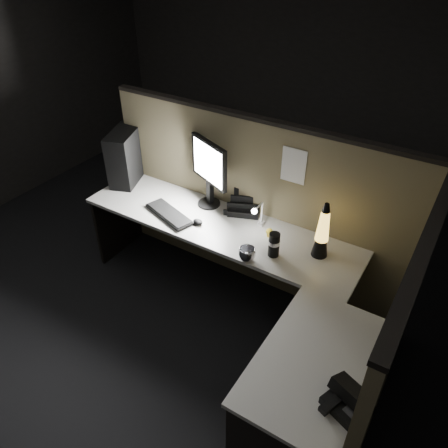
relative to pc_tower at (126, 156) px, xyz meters
The scene contains 17 objects.
floor 1.73m from the pc_tower, 31.97° to the right, with size 6.00×6.00×0.00m, color black.
room_shell 1.58m from the pc_tower, 31.97° to the right, with size 6.00×6.00×6.00m.
partition_back 1.25m from the pc_tower, ahead, with size 2.66×0.06×1.50m, color brown.
partition_right 2.64m from the pc_tower, 14.54° to the right, with size 0.06×1.66×1.50m, color brown.
desk 1.54m from the pc_tower, 19.98° to the right, with size 2.60×1.60×0.73m.
pc_tower is the anchor object (origin of this frame).
monitor 0.86m from the pc_tower, ahead, with size 0.42×0.21×0.57m.
keyboard 0.76m from the pc_tower, 22.15° to the right, with size 0.47×0.16×0.02m, color black.
mouse 0.99m from the pc_tower, 14.78° to the right, with size 0.09×0.06×0.03m, color black.
clip_lamp 1.37m from the pc_tower, ahead, with size 0.04×0.17×0.22m.
organizer 1.18m from the pc_tower, ahead, with size 0.32×0.30×0.19m.
lava_lamp 1.90m from the pc_tower, ahead, with size 0.12×0.12×0.43m.
travel_mug 1.65m from the pc_tower, ahead, with size 0.08×0.08×0.19m, color black.
steel_mug 1.55m from the pc_tower, 15.91° to the right, with size 0.12×0.12×0.10m, color #B9B9C0.
figurine 1.50m from the pc_tower, ahead, with size 0.05×0.05×0.05m, color yellow.
pinned_paper 1.57m from the pc_tower, ahead, with size 0.19×0.00×0.27m, color white.
desk_phone 2.71m from the pc_tower, 24.85° to the right, with size 0.26×0.26×0.13m.
Camera 1 is at (1.37, -1.75, 2.73)m, focal length 35.00 mm.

